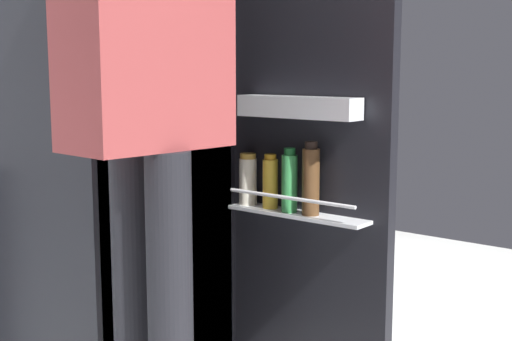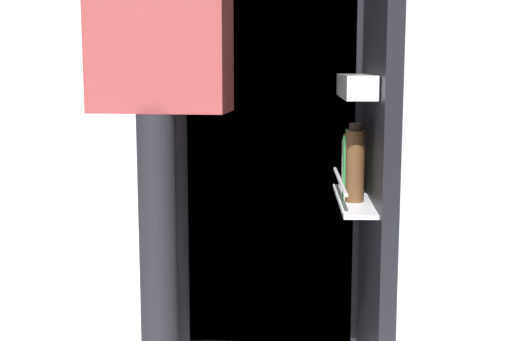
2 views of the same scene
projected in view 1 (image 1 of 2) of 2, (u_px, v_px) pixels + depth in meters
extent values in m
cube|color=silver|center=(41.00, 23.00, 2.59)|extent=(4.40, 0.10, 2.53)
cube|color=black|center=(108.00, 150.00, 2.43)|extent=(0.64, 0.63, 1.62)
cube|color=white|center=(170.00, 158.00, 2.23)|extent=(0.60, 0.01, 1.58)
cube|color=white|center=(160.00, 146.00, 2.26)|extent=(0.56, 0.09, 0.01)
cube|color=black|center=(310.00, 155.00, 2.30)|extent=(0.05, 0.62, 1.56)
cube|color=white|center=(297.00, 214.00, 2.28)|extent=(0.10, 0.52, 0.01)
cylinder|color=silver|center=(289.00, 198.00, 2.23)|extent=(0.01, 0.49, 0.01)
cube|color=white|center=(298.00, 107.00, 2.22)|extent=(0.09, 0.44, 0.07)
cylinder|color=brown|center=(311.00, 182.00, 2.22)|extent=(0.06, 0.06, 0.22)
cylinder|color=black|center=(311.00, 145.00, 2.20)|extent=(0.04, 0.04, 0.02)
cylinder|color=green|center=(289.00, 184.00, 2.27)|extent=(0.05, 0.05, 0.19)
cylinder|color=#195B28|center=(290.00, 152.00, 2.25)|extent=(0.04, 0.04, 0.02)
cylinder|color=#EDE5CC|center=(248.00, 182.00, 2.40)|extent=(0.06, 0.06, 0.16)
cylinder|color=#B78933|center=(248.00, 156.00, 2.39)|extent=(0.06, 0.06, 0.02)
cylinder|color=gold|center=(270.00, 184.00, 2.34)|extent=(0.05, 0.05, 0.17)
cylinder|color=#BC8419|center=(270.00, 157.00, 2.32)|extent=(0.04, 0.04, 0.02)
cylinder|color=#4C7F3D|center=(129.00, 133.00, 2.15)|extent=(0.08, 0.08, 0.10)
cylinder|color=black|center=(135.00, 305.00, 1.91)|extent=(0.12, 0.12, 0.89)
cylinder|color=black|center=(171.00, 319.00, 1.81)|extent=(0.12, 0.12, 0.89)
cube|color=#9E3D3D|center=(145.00, 25.00, 1.75)|extent=(0.44, 0.25, 0.63)
cylinder|color=#9E3D3D|center=(97.00, 37.00, 1.90)|extent=(0.08, 0.08, 0.59)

